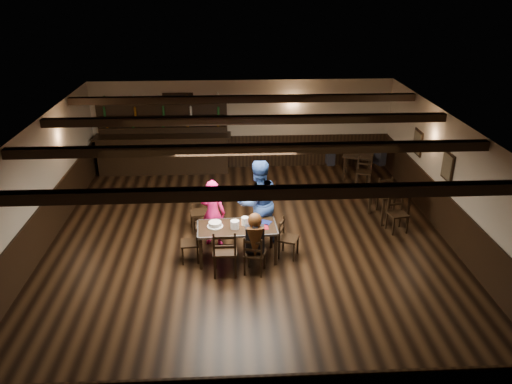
{
  "coord_description": "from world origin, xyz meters",
  "views": [
    {
      "loc": [
        -0.38,
        -9.69,
        5.55
      ],
      "look_at": [
        0.15,
        0.2,
        1.21
      ],
      "focal_mm": 35.0,
      "sensor_mm": 36.0,
      "label": 1
    }
  ],
  "objects_px": {
    "woman_pink": "(213,213)",
    "man_blue": "(258,202)",
    "cake": "(215,224)",
    "bar_counter": "(164,148)",
    "chair_near_right": "(254,252)",
    "dining_table": "(237,230)",
    "chair_near_left": "(225,250)"
  },
  "relations": [
    {
      "from": "dining_table",
      "to": "bar_counter",
      "type": "height_order",
      "value": "bar_counter"
    },
    {
      "from": "bar_counter",
      "to": "chair_near_left",
      "type": "bearing_deg",
      "value": -72.55
    },
    {
      "from": "chair_near_left",
      "to": "cake",
      "type": "xyz_separation_m",
      "value": [
        -0.2,
        0.7,
        0.2
      ]
    },
    {
      "from": "chair_near_left",
      "to": "bar_counter",
      "type": "relative_size",
      "value": 0.25
    },
    {
      "from": "chair_near_left",
      "to": "cake",
      "type": "relative_size",
      "value": 3.08
    },
    {
      "from": "man_blue",
      "to": "cake",
      "type": "height_order",
      "value": "man_blue"
    },
    {
      "from": "dining_table",
      "to": "chair_near_left",
      "type": "bearing_deg",
      "value": -110.93
    },
    {
      "from": "bar_counter",
      "to": "woman_pink",
      "type": "bearing_deg",
      "value": -70.87
    },
    {
      "from": "chair_near_left",
      "to": "bar_counter",
      "type": "height_order",
      "value": "bar_counter"
    },
    {
      "from": "chair_near_right",
      "to": "cake",
      "type": "bearing_deg",
      "value": 139.15
    },
    {
      "from": "chair_near_left",
      "to": "cake",
      "type": "bearing_deg",
      "value": 105.89
    },
    {
      "from": "chair_near_right",
      "to": "chair_near_left",
      "type": "bearing_deg",
      "value": -177.2
    },
    {
      "from": "man_blue",
      "to": "cake",
      "type": "bearing_deg",
      "value": 14.5
    },
    {
      "from": "chair_near_left",
      "to": "bar_counter",
      "type": "xyz_separation_m",
      "value": [
        -1.85,
        5.9,
        0.13
      ]
    },
    {
      "from": "cake",
      "to": "bar_counter",
      "type": "bearing_deg",
      "value": 107.66
    },
    {
      "from": "dining_table",
      "to": "chair_near_right",
      "type": "distance_m",
      "value": 0.73
    },
    {
      "from": "cake",
      "to": "chair_near_left",
      "type": "bearing_deg",
      "value": -74.11
    },
    {
      "from": "cake",
      "to": "dining_table",
      "type": "bearing_deg",
      "value": -4.12
    },
    {
      "from": "dining_table",
      "to": "chair_near_left",
      "type": "xyz_separation_m",
      "value": [
        -0.25,
        -0.66,
        -0.08
      ]
    },
    {
      "from": "chair_near_left",
      "to": "chair_near_right",
      "type": "xyz_separation_m",
      "value": [
        0.57,
        0.03,
        -0.1
      ]
    },
    {
      "from": "bar_counter",
      "to": "dining_table",
      "type": "bearing_deg",
      "value": -68.06
    },
    {
      "from": "chair_near_left",
      "to": "man_blue",
      "type": "distance_m",
      "value": 1.58
    },
    {
      "from": "cake",
      "to": "chair_near_right",
      "type": "bearing_deg",
      "value": -40.85
    },
    {
      "from": "woman_pink",
      "to": "cake",
      "type": "xyz_separation_m",
      "value": [
        0.06,
        -0.61,
        0.03
      ]
    },
    {
      "from": "dining_table",
      "to": "cake",
      "type": "height_order",
      "value": "cake"
    },
    {
      "from": "chair_near_right",
      "to": "woman_pink",
      "type": "xyz_separation_m",
      "value": [
        -0.84,
        1.28,
        0.27
      ]
    },
    {
      "from": "cake",
      "to": "bar_counter",
      "type": "height_order",
      "value": "bar_counter"
    },
    {
      "from": "chair_near_left",
      "to": "woman_pink",
      "type": "height_order",
      "value": "woman_pink"
    },
    {
      "from": "man_blue",
      "to": "chair_near_right",
      "type": "bearing_deg",
      "value": 62.73
    },
    {
      "from": "woman_pink",
      "to": "man_blue",
      "type": "bearing_deg",
      "value": -160.88
    },
    {
      "from": "dining_table",
      "to": "chair_near_right",
      "type": "height_order",
      "value": "chair_near_right"
    },
    {
      "from": "bar_counter",
      "to": "cake",
      "type": "bearing_deg",
      "value": -72.34
    }
  ]
}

